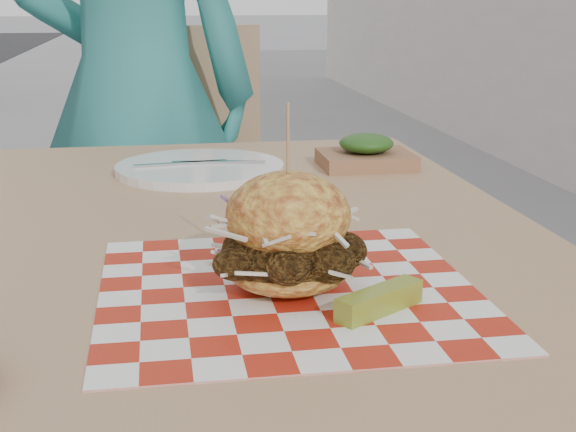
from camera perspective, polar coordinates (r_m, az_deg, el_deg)
name	(u,v)px	position (r m, az deg, el deg)	size (l,w,h in m)	color
diner	(134,93)	(1.96, -10.88, 8.58)	(0.58, 0.38, 1.60)	teal
patio_table	(218,293)	(0.99, -4.98, -5.50)	(0.80, 1.20, 0.75)	tan
patio_chair	(180,186)	(2.07, -7.69, 2.12)	(0.47, 0.48, 0.95)	tan
paper_liner	(288,290)	(0.78, 0.00, -5.25)	(0.36, 0.36, 0.00)	red
sandwich	(288,239)	(0.76, 0.00, -1.66)	(0.16, 0.16, 0.18)	#EDB543
pickle_spear	(379,301)	(0.72, 6.52, -6.00)	(0.10, 0.02, 0.02)	#989A2C
place_setting	(200,168)	(1.30, -6.28, 3.40)	(0.27, 0.27, 0.02)	white
kraft_tray	(366,154)	(1.34, 5.57, 4.44)	(0.15, 0.12, 0.06)	#916142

